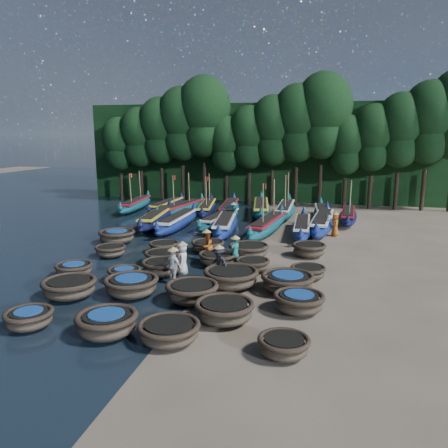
% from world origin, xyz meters
% --- Properties ---
extents(ground, '(120.00, 120.00, 0.00)m').
position_xyz_m(ground, '(0.00, 0.00, 0.00)').
color(ground, gray).
rests_on(ground, ground).
extents(foliage_wall, '(40.00, 3.00, 10.00)m').
position_xyz_m(foliage_wall, '(0.00, 23.50, 5.00)').
color(foliage_wall, black).
rests_on(foliage_wall, ground).
extents(coracle_1, '(1.88, 1.88, 0.68)m').
position_xyz_m(coracle_1, '(-4.92, -10.00, 0.39)').
color(coracle_1, '#4E4130').
rests_on(coracle_1, ground).
extents(coracle_2, '(2.17, 2.17, 0.85)m').
position_xyz_m(coracle_2, '(-1.88, -9.94, 0.49)').
color(coracle_2, '#4E4130').
rests_on(coracle_2, ground).
extents(coracle_3, '(2.36, 2.36, 0.71)m').
position_xyz_m(coracle_3, '(0.36, -9.88, 0.41)').
color(coracle_3, '#4E4130').
rests_on(coracle_3, ground).
extents(coracle_4, '(1.92, 1.92, 0.65)m').
position_xyz_m(coracle_4, '(4.21, -9.94, 0.37)').
color(coracle_4, '#4E4130').
rests_on(coracle_4, ground).
extents(coracle_5, '(2.32, 2.32, 0.83)m').
position_xyz_m(coracle_5, '(-5.21, -6.98, 0.47)').
color(coracle_5, '#4E4130').
rests_on(coracle_5, ground).
extents(coracle_6, '(2.78, 2.78, 0.84)m').
position_xyz_m(coracle_6, '(-2.72, -6.17, 0.49)').
color(coracle_6, '#4E4130').
rests_on(coracle_6, ground).
extents(coracle_7, '(2.65, 2.65, 0.83)m').
position_xyz_m(coracle_7, '(0.05, -6.27, 0.47)').
color(coracle_7, '#4E4130').
rests_on(coracle_7, ground).
extents(coracle_8, '(2.60, 2.60, 0.80)m').
position_xyz_m(coracle_8, '(1.80, -7.84, 0.45)').
color(coracle_8, '#4E4130').
rests_on(coracle_8, ground).
extents(coracle_9, '(2.33, 2.33, 0.77)m').
position_xyz_m(coracle_9, '(4.44, -6.31, 0.45)').
color(coracle_9, '#4E4130').
rests_on(coracle_9, ground).
extents(coracle_10, '(1.93, 1.93, 0.64)m').
position_xyz_m(coracle_10, '(-6.66, -4.31, 0.37)').
color(coracle_10, '#4E4130').
rests_on(coracle_10, ground).
extents(coracle_11, '(1.93, 1.93, 0.65)m').
position_xyz_m(coracle_11, '(-3.89, -4.46, 0.38)').
color(coracle_11, '#4E4130').
rests_on(coracle_11, ground).
extents(coracle_12, '(1.97, 1.97, 0.78)m').
position_xyz_m(coracle_12, '(-2.49, -3.24, 0.45)').
color(coracle_12, '#4E4130').
rests_on(coracle_12, ground).
extents(coracle_13, '(3.05, 3.05, 0.84)m').
position_xyz_m(coracle_13, '(1.23, -4.07, 0.48)').
color(coracle_13, '#4E4130').
rests_on(coracle_13, ground).
extents(coracle_14, '(2.86, 2.86, 0.81)m').
position_xyz_m(coracle_14, '(3.80, -4.10, 0.47)').
color(coracle_14, '#4E4130').
rests_on(coracle_14, ground).
extents(coracle_15, '(1.80, 1.80, 0.67)m').
position_xyz_m(coracle_15, '(-6.54, -0.76, 0.38)').
color(coracle_15, '#4E4130').
rests_on(coracle_15, ground).
extents(coracle_16, '(2.09, 2.09, 0.69)m').
position_xyz_m(coracle_16, '(-3.18, -1.31, 0.40)').
color(coracle_16, '#4E4130').
rests_on(coracle_16, ground).
extents(coracle_17, '(2.24, 2.24, 0.70)m').
position_xyz_m(coracle_17, '(-0.16, -0.92, 0.40)').
color(coracle_17, '#4E4130').
rests_on(coracle_17, ground).
extents(coracle_18, '(1.99, 1.99, 0.65)m').
position_xyz_m(coracle_18, '(1.82, -1.57, 0.37)').
color(coracle_18, '#4E4130').
rests_on(coracle_18, ground).
extents(coracle_19, '(1.72, 1.72, 0.65)m').
position_xyz_m(coracle_19, '(4.62, -2.12, 0.37)').
color(coracle_19, '#4E4130').
rests_on(coracle_19, ground).
extents(coracle_20, '(2.56, 2.56, 0.84)m').
position_xyz_m(coracle_20, '(-7.64, 2.24, 0.49)').
color(coracle_20, '#4E4130').
rests_on(coracle_20, ground).
extents(coracle_21, '(2.00, 2.00, 0.65)m').
position_xyz_m(coracle_21, '(-3.88, 0.81, 0.37)').
color(coracle_21, '#4E4130').
rests_on(coracle_21, ground).
extents(coracle_22, '(1.97, 1.97, 0.68)m').
position_xyz_m(coracle_22, '(-1.40, 1.56, 0.39)').
color(coracle_22, '#4E4130').
rests_on(coracle_22, ground).
extents(coracle_23, '(2.72, 2.72, 0.77)m').
position_xyz_m(coracle_23, '(1.16, 0.98, 0.44)').
color(coracle_23, '#4E4130').
rests_on(coracle_23, ground).
extents(coracle_24, '(2.27, 2.27, 0.78)m').
position_xyz_m(coracle_24, '(4.49, 1.85, 0.45)').
color(coracle_24, '#4E4130').
rests_on(coracle_24, ground).
extents(long_boat_2, '(2.50, 8.77, 1.55)m').
position_xyz_m(long_boat_2, '(-7.26, 8.09, 0.59)').
color(long_boat_2, '#0E1036').
rests_on(long_boat_2, ground).
extents(long_boat_3, '(1.55, 8.54, 1.50)m').
position_xyz_m(long_boat_3, '(-5.30, 7.33, 0.57)').
color(long_boat_3, navy).
rests_on(long_boat_3, ground).
extents(long_boat_4, '(2.43, 8.00, 1.42)m').
position_xyz_m(long_boat_4, '(-2.49, 8.87, 0.54)').
color(long_boat_4, navy).
rests_on(long_boat_4, ground).
extents(long_boat_5, '(2.64, 8.93, 1.58)m').
position_xyz_m(long_boat_5, '(-1.61, 7.06, 0.60)').
color(long_boat_5, navy).
rests_on(long_boat_5, ground).
extents(long_boat_6, '(2.68, 8.68, 3.72)m').
position_xyz_m(long_boat_6, '(1.37, 7.34, 0.59)').
color(long_boat_6, navy).
rests_on(long_boat_6, ground).
extents(long_boat_7, '(1.61, 7.90, 1.39)m').
position_xyz_m(long_boat_7, '(3.78, 7.55, 0.53)').
color(long_boat_7, navy).
rests_on(long_boat_7, ground).
extents(long_boat_8, '(2.26, 9.07, 1.60)m').
position_xyz_m(long_boat_8, '(5.12, 9.05, 0.61)').
color(long_boat_8, navy).
rests_on(long_boat_8, ground).
extents(long_boat_9, '(2.29, 8.24, 3.52)m').
position_xyz_m(long_boat_9, '(-11.76, 14.13, 0.56)').
color(long_boat_9, navy).
rests_on(long_boat_9, ground).
extents(long_boat_10, '(1.69, 7.96, 1.40)m').
position_xyz_m(long_boat_10, '(-8.74, 14.09, 0.53)').
color(long_boat_10, '#0E1036').
rests_on(long_boat_10, ground).
extents(long_boat_11, '(2.87, 8.32, 3.58)m').
position_xyz_m(long_boat_11, '(-6.84, 12.79, 0.57)').
color(long_boat_11, navy).
rests_on(long_boat_11, ground).
extents(long_boat_12, '(2.69, 8.04, 3.46)m').
position_xyz_m(long_boat_12, '(-4.80, 13.68, 0.55)').
color(long_boat_12, '#0E1036').
rests_on(long_boat_12, ground).
extents(long_boat_13, '(2.40, 8.54, 1.51)m').
position_xyz_m(long_boat_13, '(-2.83, 13.82, 0.58)').
color(long_boat_13, navy).
rests_on(long_boat_13, ground).
extents(long_boat_14, '(2.90, 9.09, 1.62)m').
position_xyz_m(long_boat_14, '(-0.10, 14.22, 0.62)').
color(long_boat_14, navy).
rests_on(long_boat_14, ground).
extents(long_boat_15, '(1.58, 8.70, 3.69)m').
position_xyz_m(long_boat_15, '(2.00, 13.99, 0.59)').
color(long_boat_15, navy).
rests_on(long_boat_15, ground).
extents(long_boat_16, '(2.12, 8.57, 1.51)m').
position_xyz_m(long_boat_16, '(5.17, 12.49, 0.58)').
color(long_boat_16, navy).
rests_on(long_boat_16, ground).
extents(long_boat_17, '(1.78, 7.62, 3.24)m').
position_xyz_m(long_boat_17, '(7.11, 12.94, 0.51)').
color(long_boat_17, '#0E1036').
rests_on(long_boat_17, ground).
extents(fisherman_0, '(0.70, 0.91, 1.85)m').
position_xyz_m(fisherman_0, '(-1.44, -3.03, 0.89)').
color(fisherman_0, silver).
rests_on(fisherman_0, ground).
extents(fisherman_1, '(0.65, 0.71, 1.83)m').
position_xyz_m(fisherman_1, '(0.79, -1.01, 0.92)').
color(fisherman_1, '#1A7067').
rests_on(fisherman_1, ground).
extents(fisherman_2, '(0.81, 0.95, 1.93)m').
position_xyz_m(fisherman_2, '(-0.94, -0.36, 0.91)').
color(fisherman_2, '#B05217').
rests_on(fisherman_2, ground).
extents(fisherman_3, '(1.26, 1.07, 1.90)m').
position_xyz_m(fisherman_3, '(0.48, -3.39, 0.89)').
color(fisherman_3, black).
rests_on(fisherman_3, ground).
extents(fisherman_4, '(1.07, 0.83, 1.89)m').
position_xyz_m(fisherman_4, '(-1.48, -4.24, 0.91)').
color(fisherman_4, silver).
rests_on(fisherman_4, ground).
extents(fisherman_5, '(0.82, 1.66, 1.92)m').
position_xyz_m(fisherman_5, '(-1.49, 9.33, 0.89)').
color(fisherman_5, '#1A7067').
rests_on(fisherman_5, ground).
extents(fisherman_6, '(0.67, 0.88, 1.81)m').
position_xyz_m(fisherman_6, '(6.01, 7.51, 0.87)').
color(fisherman_6, '#B05217').
rests_on(fisherman_6, ground).
extents(tree_0, '(3.68, 3.68, 8.68)m').
position_xyz_m(tree_0, '(-16.00, 20.00, 5.97)').
color(tree_0, black).
rests_on(tree_0, ground).
extents(tree_1, '(4.09, 4.09, 9.65)m').
position_xyz_m(tree_1, '(-13.70, 20.00, 6.65)').
color(tree_1, black).
rests_on(tree_1, ground).
extents(tree_2, '(4.51, 4.51, 10.63)m').
position_xyz_m(tree_2, '(-11.40, 20.00, 7.32)').
color(tree_2, black).
rests_on(tree_2, ground).
extents(tree_3, '(4.92, 4.92, 11.60)m').
position_xyz_m(tree_3, '(-9.10, 20.00, 8.00)').
color(tree_3, black).
rests_on(tree_3, ground).
extents(tree_4, '(5.34, 5.34, 12.58)m').
position_xyz_m(tree_4, '(-6.80, 20.00, 8.67)').
color(tree_4, black).
rests_on(tree_4, ground).
extents(tree_5, '(3.68, 3.68, 8.68)m').
position_xyz_m(tree_5, '(-4.50, 20.00, 5.97)').
color(tree_5, black).
rests_on(tree_5, ground).
extents(tree_6, '(4.09, 4.09, 9.65)m').
position_xyz_m(tree_6, '(-2.20, 20.00, 6.65)').
color(tree_6, black).
rests_on(tree_6, ground).
extents(tree_7, '(4.51, 4.51, 10.63)m').
position_xyz_m(tree_7, '(0.10, 20.00, 7.32)').
color(tree_7, black).
rests_on(tree_7, ground).
extents(tree_8, '(4.92, 4.92, 11.60)m').
position_xyz_m(tree_8, '(2.40, 20.00, 8.00)').
color(tree_8, black).
rests_on(tree_8, ground).
extents(tree_9, '(5.34, 5.34, 12.58)m').
position_xyz_m(tree_9, '(4.70, 20.00, 8.67)').
color(tree_9, black).
rests_on(tree_9, ground).
extents(tree_10, '(3.68, 3.68, 8.68)m').
position_xyz_m(tree_10, '(7.00, 20.00, 5.97)').
color(tree_10, black).
rests_on(tree_10, ground).
extents(tree_11, '(4.09, 4.09, 9.65)m').
position_xyz_m(tree_11, '(9.30, 20.00, 6.65)').
color(tree_11, black).
rests_on(tree_11, ground).
extents(tree_12, '(4.51, 4.51, 10.63)m').
position_xyz_m(tree_12, '(11.60, 20.00, 7.32)').
color(tree_12, black).
rests_on(tree_12, ground).
extents(tree_13, '(4.92, 4.92, 11.60)m').
position_xyz_m(tree_13, '(13.90, 20.00, 8.00)').
color(tree_13, black).
rests_on(tree_13, ground).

